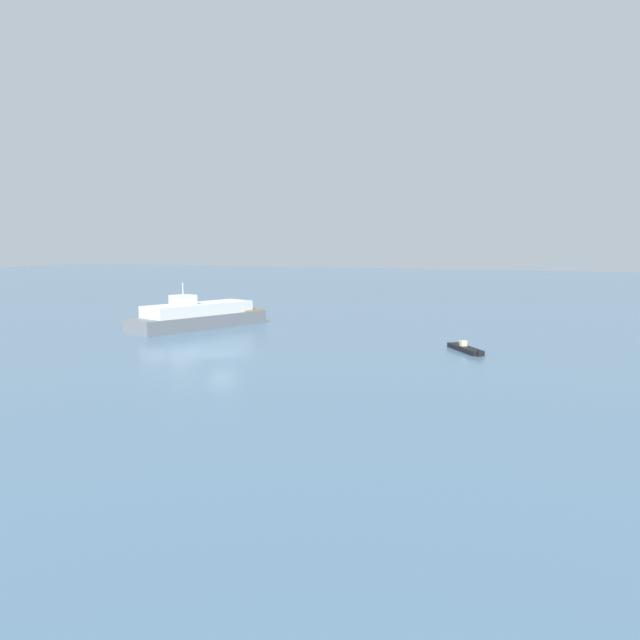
# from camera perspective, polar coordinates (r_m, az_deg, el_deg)

# --- Properties ---
(ground_plane) EXTENTS (400.00, 400.00, 0.00)m
(ground_plane) POSITION_cam_1_polar(r_m,az_deg,el_deg) (58.41, -8.62, -2.97)
(ground_plane) COLOR slate
(white_riverboat) EXTENTS (10.03, 17.77, 5.37)m
(white_riverboat) POSITION_cam_1_polar(r_m,az_deg,el_deg) (76.92, -10.65, 0.34)
(white_riverboat) COLOR slate
(white_riverboat) RESTS_ON ground
(fishing_skiff) EXTENTS (4.12, 5.06, 0.93)m
(fishing_skiff) POSITION_cam_1_polar(r_m,az_deg,el_deg) (60.55, 12.69, -2.49)
(fishing_skiff) COLOR black
(fishing_skiff) RESTS_ON ground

